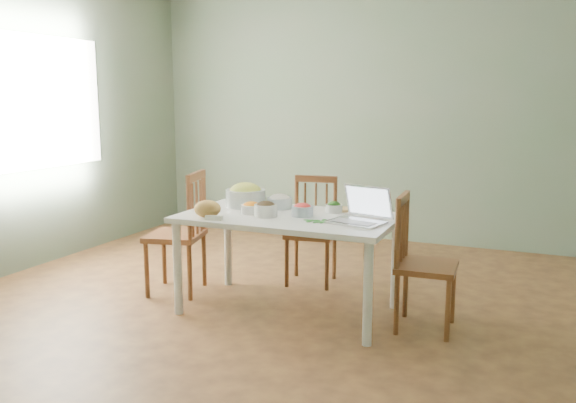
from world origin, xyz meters
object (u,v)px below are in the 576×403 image
at_px(chair_far, 311,231).
at_px(bread_boule, 207,209).
at_px(laptop, 356,206).
at_px(chair_left, 175,233).
at_px(chair_right, 427,263).
at_px(bowl_squash, 246,195).
at_px(dining_table, 288,264).

distance_m(chair_far, bread_boule, 1.11).
relative_size(bread_boule, laptop, 0.53).
xyz_separation_m(chair_left, chair_right, (1.98, 0.01, -0.03)).
xyz_separation_m(chair_left, laptop, (1.53, -0.12, 0.35)).
xyz_separation_m(chair_far, chair_right, (1.07, -0.63, 0.01)).
bearing_deg(chair_far, chair_right, -39.01).
height_order(chair_right, bowl_squash, chair_right).
relative_size(chair_far, bowl_squash, 2.91).
bearing_deg(laptop, bowl_squash, 179.05).
height_order(dining_table, laptop, laptop).
height_order(chair_far, chair_left, chair_left).
xyz_separation_m(bowl_squash, laptop, (0.97, -0.27, 0.03)).
height_order(dining_table, bread_boule, bread_boule).
bearing_deg(laptop, chair_right, 30.17).
bearing_deg(bowl_squash, laptop, -15.42).
bearing_deg(chair_right, bread_boule, 100.39).
relative_size(chair_right, bread_boule, 4.88).
xyz_separation_m(chair_far, chair_left, (-0.91, -0.64, 0.04)).
xyz_separation_m(chair_left, bowl_squash, (0.56, 0.15, 0.32)).
xyz_separation_m(dining_table, laptop, (0.53, -0.07, 0.48)).
bearing_deg(dining_table, bread_boule, -149.16).
bearing_deg(chair_right, bowl_squash, 81.55).
bearing_deg(bowl_squash, bread_boule, -95.61).
height_order(bread_boule, laptop, laptop).
xyz_separation_m(dining_table, bowl_squash, (-0.44, 0.19, 0.45)).
xyz_separation_m(bread_boule, laptop, (1.02, 0.22, 0.06)).
relative_size(chair_right, bowl_squash, 2.98).
relative_size(chair_far, chair_right, 0.98).
bearing_deg(chair_left, chair_far, 111.22).
distance_m(chair_far, chair_left, 1.11).
bearing_deg(bread_boule, bowl_squash, 84.39).
xyz_separation_m(chair_right, laptop, (-0.46, -0.13, 0.38)).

